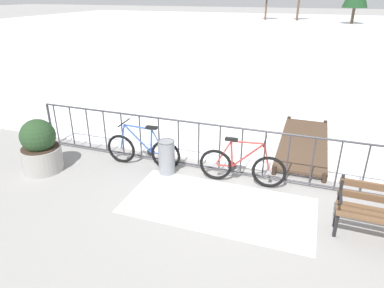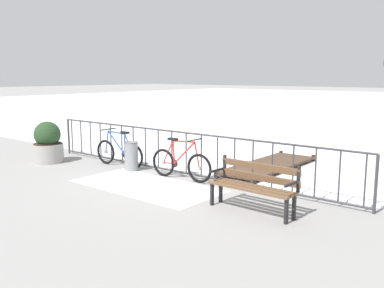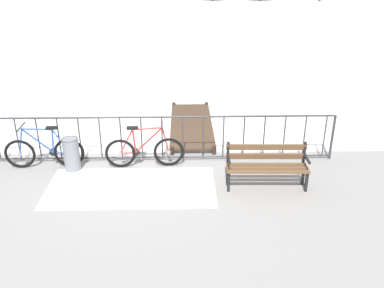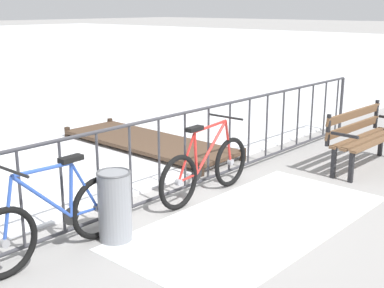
% 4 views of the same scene
% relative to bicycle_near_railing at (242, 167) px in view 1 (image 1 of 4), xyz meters
% --- Properties ---
extents(ground_plane, '(160.00, 160.00, 0.00)m').
position_rel_bicycle_near_railing_xyz_m(ground_plane, '(-0.30, 0.29, -0.37)').
color(ground_plane, gray).
extents(frozen_pond, '(80.00, 56.00, 0.03)m').
position_rel_bicycle_near_railing_xyz_m(frozen_pond, '(-0.30, 28.69, -0.35)').
color(frozen_pond, white).
rests_on(frozen_pond, ground).
extents(snow_patch, '(3.36, 1.63, 0.01)m').
position_rel_bicycle_near_railing_xyz_m(snow_patch, '(-0.21, -0.91, -0.36)').
color(snow_patch, white).
rests_on(snow_patch, ground).
extents(railing_fence, '(9.06, 0.06, 1.07)m').
position_rel_bicycle_near_railing_xyz_m(railing_fence, '(-0.30, 0.29, 0.19)').
color(railing_fence, '#38383D').
rests_on(railing_fence, ground).
extents(bicycle_near_railing, '(1.71, 0.52, 0.97)m').
position_rel_bicycle_near_railing_xyz_m(bicycle_near_railing, '(0.00, 0.00, 0.00)').
color(bicycle_near_railing, black).
rests_on(bicycle_near_railing, ground).
extents(bicycle_second, '(1.71, 0.52, 0.97)m').
position_rel_bicycle_near_railing_xyz_m(bicycle_second, '(-2.16, 0.03, 0.00)').
color(bicycle_second, black).
rests_on(bicycle_second, ground).
extents(planter_with_shrub, '(0.82, 0.82, 1.13)m').
position_rel_bicycle_near_railing_xyz_m(planter_with_shrub, '(-4.09, -0.87, 0.15)').
color(planter_with_shrub, '#9E9B96').
rests_on(planter_with_shrub, ground).
extents(trash_bin, '(0.35, 0.35, 0.73)m').
position_rel_bicycle_near_railing_xyz_m(trash_bin, '(-1.55, -0.11, 0.00)').
color(trash_bin, gray).
rests_on(trash_bin, ground).
extents(wooden_dock, '(1.10, 3.32, 0.20)m').
position_rel_bicycle_near_railing_xyz_m(wooden_dock, '(1.07, 2.20, -0.25)').
color(wooden_dock, '#4C3828').
rests_on(wooden_dock, ground).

